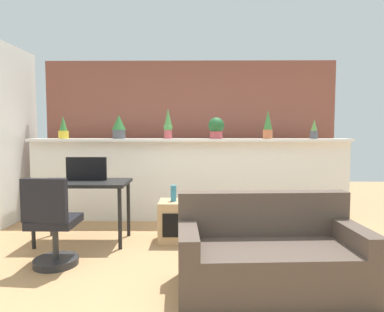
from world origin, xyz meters
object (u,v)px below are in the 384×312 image
object	(u,v)px
potted_plant_3	(216,127)
desk	(83,188)
potted_plant_4	(268,125)
office_chair	(52,229)
potted_plant_2	(168,124)
potted_plant_5	(314,130)
couch	(269,257)
potted_plant_1	(119,126)
tv_monitor	(86,169)
side_cube_shelf	(175,221)
potted_plant_0	(63,129)
vase_on_shelf	(173,193)

from	to	relation	value
potted_plant_3	desk	xyz separation A→B (m)	(-1.67, -0.98, -0.74)
potted_plant_4	office_chair	world-z (taller)	potted_plant_4
potted_plant_2	desk	bearing A→B (deg)	-132.87
potted_plant_5	couch	distance (m)	2.71
potted_plant_2	potted_plant_1	bearing A→B (deg)	179.77
potted_plant_5	desk	xyz separation A→B (m)	(-3.11, -1.00, -0.71)
tv_monitor	office_chair	size ratio (longest dim) A/B	0.54
potted_plant_1	desk	bearing A→B (deg)	-101.97
side_cube_shelf	potted_plant_0	bearing A→B (deg)	150.60
potted_plant_4	couch	distance (m)	2.52
potted_plant_3	potted_plant_4	world-z (taller)	potted_plant_4
potted_plant_0	potted_plant_2	size ratio (longest dim) A/B	0.75
potted_plant_4	office_chair	xyz separation A→B (m)	(-2.48, -1.75, -1.05)
potted_plant_0	potted_plant_4	size ratio (longest dim) A/B	0.80
potted_plant_5	side_cube_shelf	xyz separation A→B (m)	(-1.99, -0.95, -1.12)
potted_plant_0	side_cube_shelf	distance (m)	2.29
potted_plant_1	potted_plant_3	xyz separation A→B (m)	(1.45, -0.05, -0.02)
couch	potted_plant_0	bearing A→B (deg)	139.33
desk	side_cube_shelf	bearing A→B (deg)	2.25
potted_plant_4	side_cube_shelf	size ratio (longest dim) A/B	0.85
potted_plant_3	desk	world-z (taller)	potted_plant_3
couch	office_chair	bearing A→B (deg)	167.82
potted_plant_4	side_cube_shelf	distance (m)	2.00
potted_plant_5	side_cube_shelf	distance (m)	2.48
tv_monitor	office_chair	bearing A→B (deg)	-95.06
potted_plant_5	desk	world-z (taller)	potted_plant_5
potted_plant_4	tv_monitor	world-z (taller)	potted_plant_4
side_cube_shelf	vase_on_shelf	xyz separation A→B (m)	(-0.02, -0.00, 0.35)
potted_plant_2	potted_plant_3	distance (m)	0.72
potted_plant_4	potted_plant_5	distance (m)	0.69
potted_plant_3	potted_plant_4	distance (m)	0.76
potted_plant_0	potted_plant_4	distance (m)	3.04
side_cube_shelf	couch	xyz separation A→B (m)	(0.88, -1.27, 0.03)
tv_monitor	potted_plant_3	bearing A→B (deg)	28.70
potted_plant_0	tv_monitor	size ratio (longest dim) A/B	0.68
potted_plant_4	vase_on_shelf	world-z (taller)	potted_plant_4
potted_plant_0	potted_plant_5	xyz separation A→B (m)	(3.72, -0.02, -0.02)
potted_plant_0	desk	size ratio (longest dim) A/B	0.31
potted_plant_5	office_chair	xyz separation A→B (m)	(-3.17, -1.78, -0.98)
potted_plant_2	potted_plant_4	bearing A→B (deg)	-2.18
potted_plant_0	potted_plant_3	bearing A→B (deg)	-0.92
potted_plant_1	vase_on_shelf	world-z (taller)	potted_plant_1
office_chair	desk	bearing A→B (deg)	86.13
potted_plant_3	potted_plant_5	xyz separation A→B (m)	(1.44, 0.02, -0.04)
office_chair	side_cube_shelf	world-z (taller)	office_chair
tv_monitor	side_cube_shelf	bearing A→B (deg)	-1.89
potted_plant_0	desk	xyz separation A→B (m)	(0.61, -1.02, -0.72)
potted_plant_5	vase_on_shelf	size ratio (longest dim) A/B	1.46
side_cube_shelf	couch	bearing A→B (deg)	-55.20
office_chair	couch	distance (m)	2.10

